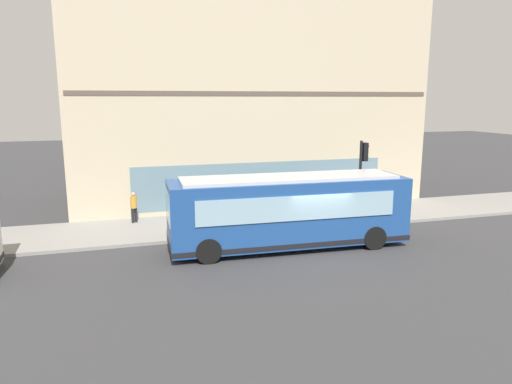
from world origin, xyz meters
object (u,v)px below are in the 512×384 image
(city_bus_nearside, at_px, (288,212))
(traffic_light_near_corner, at_px, (363,166))
(pedestrian_by_light_pole, at_px, (205,204))
(fire_hydrant, at_px, (261,219))
(pedestrian_near_hydrant, at_px, (134,205))
(newspaper_vending_box, at_px, (224,219))

(city_bus_nearside, xyz_separation_m, traffic_light_near_corner, (2.33, -4.73, 1.44))
(city_bus_nearside, xyz_separation_m, pedestrian_by_light_pole, (4.73, 2.69, -0.51))
(traffic_light_near_corner, bearing_deg, fire_hydrant, 82.39)
(traffic_light_near_corner, bearing_deg, pedestrian_near_hydrant, 73.83)
(traffic_light_near_corner, distance_m, pedestrian_by_light_pole, 8.03)
(city_bus_nearside, distance_m, traffic_light_near_corner, 5.46)
(city_bus_nearside, bearing_deg, traffic_light_near_corner, -63.77)
(fire_hydrant, relative_size, newspaper_vending_box, 0.82)
(pedestrian_by_light_pole, bearing_deg, traffic_light_near_corner, -107.95)
(pedestrian_near_hydrant, relative_size, newspaper_vending_box, 1.71)
(traffic_light_near_corner, relative_size, pedestrian_by_light_pole, 2.60)
(city_bus_nearside, distance_m, pedestrian_by_light_pole, 5.47)
(fire_hydrant, distance_m, newspaper_vending_box, 1.80)
(city_bus_nearside, relative_size, traffic_light_near_corner, 2.48)
(city_bus_nearside, height_order, pedestrian_by_light_pole, city_bus_nearside)
(traffic_light_near_corner, distance_m, newspaper_vending_box, 7.26)
(traffic_light_near_corner, xyz_separation_m, fire_hydrant, (0.67, 5.01, -2.48))
(traffic_light_near_corner, relative_size, fire_hydrant, 5.52)
(pedestrian_by_light_pole, bearing_deg, city_bus_nearside, -150.43)
(pedestrian_by_light_pole, relative_size, newspaper_vending_box, 1.75)
(traffic_light_near_corner, height_order, fire_hydrant, traffic_light_near_corner)
(traffic_light_near_corner, xyz_separation_m, pedestrian_by_light_pole, (2.40, 7.41, -1.95))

